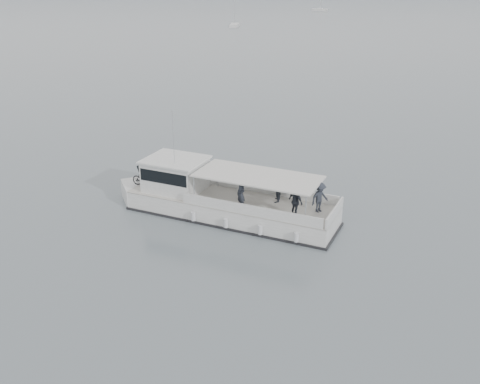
{
  "coord_description": "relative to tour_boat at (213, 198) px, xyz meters",
  "views": [
    {
      "loc": [
        2.45,
        -28.49,
        13.57
      ],
      "look_at": [
        1.38,
        -0.04,
        1.6
      ],
      "focal_mm": 40.0,
      "sensor_mm": 36.0,
      "label": 1
    }
  ],
  "objects": [
    {
      "name": "ground",
      "position": [
        0.26,
        -0.43,
        -0.97
      ],
      "size": [
        1400.0,
        1400.0,
        0.0
      ],
      "primitive_type": "plane",
      "color": "#565F66",
      "rests_on": "ground"
    },
    {
      "name": "moored_fleet",
      "position": [
        -20.7,
        197.6,
        -0.61
      ],
      "size": [
        403.92,
        329.61,
        8.81
      ],
      "color": "white",
      "rests_on": "ground"
    },
    {
      "name": "tour_boat",
      "position": [
        0.0,
        0.0,
        0.0
      ],
      "size": [
        13.72,
        7.94,
        5.92
      ],
      "rotation": [
        0.0,
        0.0,
        -0.39
      ],
      "color": "white",
      "rests_on": "ground"
    }
  ]
}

